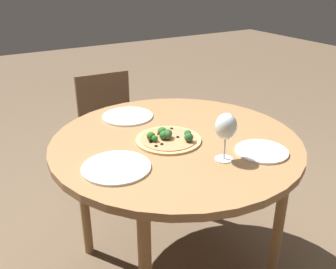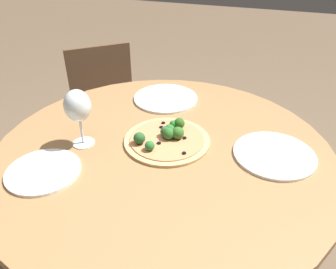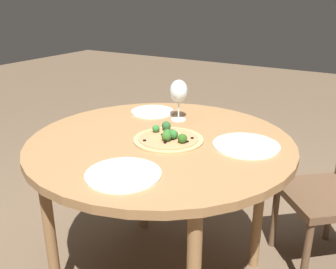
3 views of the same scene
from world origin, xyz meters
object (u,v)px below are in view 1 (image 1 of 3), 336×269
pizza (168,138)px  plate_far (128,116)px  wine_glass (226,127)px  plate_side (262,151)px  chair (111,129)px  plate_near (116,167)px

pizza → plate_far: size_ratio=1.13×
wine_glass → plate_side: bearing=79.3°
chair → wine_glass: wine_glass is taller
plate_near → pizza: bearing=110.4°
pizza → plate_side: 0.41m
chair → plate_near: (1.07, -0.41, 0.33)m
plate_near → plate_side: size_ratio=1.22×
chair → plate_far: (0.60, -0.14, 0.33)m
plate_side → plate_near: bearing=-108.0°
chair → wine_glass: size_ratio=4.03×
wine_glass → plate_near: wine_glass is taller
pizza → plate_far: 0.36m
chair → plate_far: 0.70m
plate_near → wine_glass: bearing=69.0°
pizza → plate_far: pizza is taller
wine_glass → plate_side: size_ratio=0.90×
pizza → plate_near: bearing=-69.6°
wine_glass → plate_near: size_ratio=0.74×
chair → pizza: size_ratio=2.73×
pizza → plate_side: pizza is taller
chair → plate_near: chair is taller
plate_side → wine_glass: bearing=-100.7°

